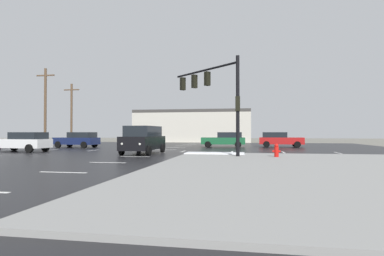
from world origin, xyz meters
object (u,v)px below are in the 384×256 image
sedan_white (23,141)px  utility_pole_far (45,105)px  sedan_green (225,139)px  suv_black (143,139)px  sedan_navy (78,139)px  traffic_signal_mast (215,90)px  sedan_red (279,139)px  utility_pole_distant (71,112)px  fire_hydrant (276,150)px

sedan_white → utility_pole_far: bearing=-60.0°
sedan_green → suv_black: bearing=61.1°
sedan_navy → suv_black: size_ratio=0.96×
sedan_green → sedan_navy: 15.17m
sedan_white → utility_pole_far: utility_pole_far is taller
sedan_green → utility_pole_far: (-20.31, -0.68, 3.80)m
traffic_signal_mast → sedan_red: (5.53, 13.31, -3.57)m
sedan_green → sedan_red: same height
traffic_signal_mast → sedan_navy: 17.77m
sedan_green → utility_pole_distant: utility_pole_distant is taller
suv_black → utility_pole_far: bearing=-122.4°
fire_hydrant → utility_pole_distant: bearing=142.0°
fire_hydrant → sedan_red: sedan_red is taller
sedan_white → sedan_navy: size_ratio=0.99×
sedan_red → utility_pole_distant: 27.30m
traffic_signal_mast → sedan_red: size_ratio=1.34×
utility_pole_far → utility_pole_distant: (-0.72, 6.58, -0.37)m
traffic_signal_mast → sedan_navy: bearing=12.0°
fire_hydrant → suv_black: size_ratio=0.16×
fire_hydrant → utility_pole_far: utility_pole_far is taller
sedan_white → suv_black: suv_black is taller
fire_hydrant → sedan_red: (1.71, 14.92, 0.32)m
traffic_signal_mast → suv_black: (-5.36, 1.24, -3.33)m
traffic_signal_mast → sedan_green: (-0.13, 12.02, -3.57)m
sedan_green → suv_black: size_ratio=0.95×
traffic_signal_mast → sedan_navy: traffic_signal_mast is taller
traffic_signal_mast → sedan_white: traffic_signal_mast is taller
sedan_white → utility_pole_distant: bearing=-67.8°
suv_black → sedan_white: bearing=-91.7°
traffic_signal_mast → fire_hydrant: 5.68m
traffic_signal_mast → sedan_red: bearing=-69.8°
sedan_white → sedan_red: 24.12m
utility_pole_far → sedan_navy: bearing=-24.1°
sedan_red → utility_pole_far: utility_pole_far is taller
fire_hydrant → sedan_navy: 21.53m
utility_pole_distant → utility_pole_far: bearing=-83.8°
sedan_navy → utility_pole_distant: 11.47m
traffic_signal_mast → fire_hydrant: traffic_signal_mast is taller
sedan_navy → sedan_red: size_ratio=1.02×
sedan_navy → sedan_red: same height
sedan_green → utility_pole_distant: size_ratio=0.57×
sedan_navy → suv_black: 12.28m
sedan_red → sedan_white: bearing=-149.7°
traffic_signal_mast → sedan_green: traffic_signal_mast is taller
sedan_white → sedan_red: size_ratio=1.01×
utility_pole_distant → suv_black: bearing=-46.6°
sedan_red → suv_black: bearing=-130.3°
sedan_navy → sedan_red: bearing=-161.4°
fire_hydrant → utility_pole_distant: size_ratio=0.10×
utility_pole_distant → sedan_white: bearing=-71.2°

